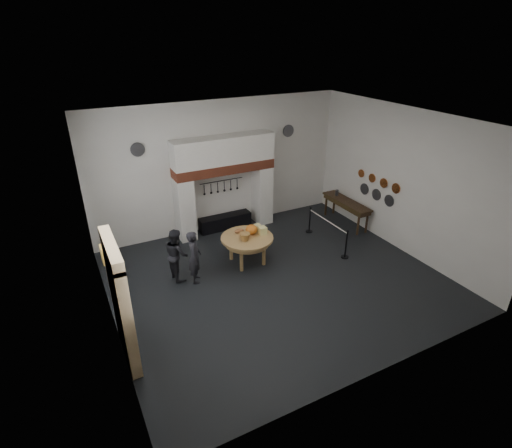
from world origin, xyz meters
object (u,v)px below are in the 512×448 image
barrier_post_near (346,245)px  barrier_post_far (310,220)px  visitor_far (177,254)px  visitor_near (195,257)px  work_table (247,238)px  side_table (347,202)px  iron_range (225,222)px

barrier_post_near → barrier_post_far: size_ratio=1.00×
barrier_post_far → visitor_far: bearing=-172.5°
visitor_near → barrier_post_near: (4.62, -0.94, -0.34)m
visitor_near → barrier_post_far: (4.62, 1.06, -0.34)m
barrier_post_near → barrier_post_far: bearing=90.0°
work_table → visitor_far: visitor_far is taller
barrier_post_far → barrier_post_near: bearing=-90.0°
visitor_far → side_table: visitor_far is taller
visitor_far → side_table: bearing=-90.1°
side_table → barrier_post_far: bearing=178.9°
side_table → barrier_post_near: bearing=-128.4°
iron_range → work_table: (-0.33, -2.47, 0.59)m
iron_range → side_table: bearing=-22.4°
iron_range → visitor_near: 3.46m
visitor_near → visitor_far: (-0.40, 0.40, -0.01)m
visitor_near → side_table: visitor_near is taller
visitor_near → iron_range: bearing=-18.1°
barrier_post_near → barrier_post_far: same height
visitor_far → side_table: (6.58, 0.63, 0.10)m
visitor_far → iron_range: bearing=-52.6°
visitor_far → barrier_post_near: 5.21m
work_table → barrier_post_near: 3.12m
barrier_post_far → visitor_near: bearing=-167.1°
side_table → iron_range: bearing=157.6°
iron_range → side_table: size_ratio=0.86×
work_table → visitor_near: (-1.76, -0.24, -0.05)m
visitor_near → barrier_post_far: visitor_near is taller
visitor_near → visitor_far: size_ratio=1.02×
barrier_post_near → barrier_post_far: 2.00m
visitor_far → barrier_post_near: size_ratio=1.72×
iron_range → work_table: bearing=-97.5°
side_table → barrier_post_near: (-1.56, -1.97, -0.42)m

